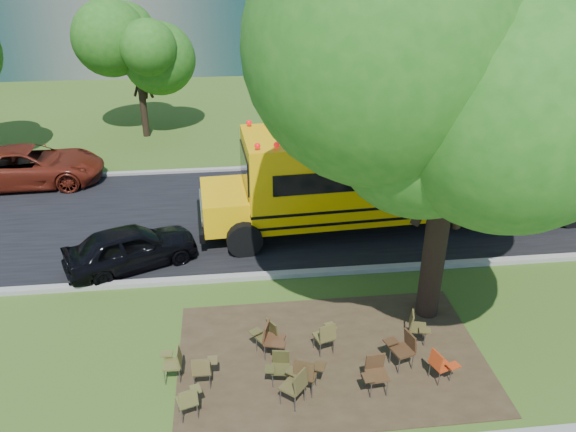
{
  "coord_description": "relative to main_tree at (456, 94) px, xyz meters",
  "views": [
    {
      "loc": [
        -1.12,
        -10.4,
        8.8
      ],
      "look_at": [
        0.44,
        3.45,
        1.7
      ],
      "focal_mm": 35.0,
      "sensor_mm": 36.0,
      "label": 1
    }
  ],
  "objects": [
    {
      "name": "chair_10",
      "position": [
        -4.1,
        -1.25,
        -5.12
      ],
      "size": [
        0.58,
        0.74,
        0.94
      ],
      "rotation": [
        0.0,
        0.0,
        -1.89
      ],
      "color": "#4A2E1A",
      "rests_on": "ground"
    },
    {
      "name": "asphalt_road",
      "position": [
        -3.74,
        6.1,
        -5.68
      ],
      "size": [
        80.0,
        8.0,
        0.04
      ],
      "primitive_type": "cube",
      "color": "black",
      "rests_on": "ground"
    },
    {
      "name": "chair_1",
      "position": [
        -5.64,
        -2.01,
        -5.18
      ],
      "size": [
        0.54,
        0.49,
        0.84
      ],
      "rotation": [
        0.0,
        0.0,
        -0.0
      ],
      "color": "brown",
      "rests_on": "ground"
    },
    {
      "name": "main_tree",
      "position": [
        0.0,
        0.0,
        0.0
      ],
      "size": [
        7.2,
        7.2,
        9.32
      ],
      "color": "black",
      "rests_on": "ground"
    },
    {
      "name": "school_bus",
      "position": [
        1.47,
        5.1,
        -3.82
      ],
      "size": [
        13.5,
        3.75,
        3.26
      ],
      "rotation": [
        0.0,
        0.0,
        0.06
      ],
      "color": "#F3B407",
      "rests_on": "ground"
    },
    {
      "name": "kerb_near",
      "position": [
        -3.74,
        2.1,
        -5.63
      ],
      "size": [
        80.0,
        0.25,
        0.14
      ],
      "primitive_type": "cube",
      "color": "gray",
      "rests_on": "ground"
    },
    {
      "name": "chair_6",
      "position": [
        -1.2,
        -1.85,
        -5.14
      ],
      "size": [
        0.68,
        0.62,
        0.91
      ],
      "rotation": [
        0.0,
        0.0,
        1.87
      ],
      "color": "#412917",
      "rests_on": "ground"
    },
    {
      "name": "bg_tree_2",
      "position": [
        -8.74,
        15.1,
        -1.49
      ],
      "size": [
        4.8,
        4.8,
        6.62
      ],
      "color": "black",
      "rests_on": "ground"
    },
    {
      "name": "chair_3",
      "position": [
        -4.0,
        -2.06,
        -5.21
      ],
      "size": [
        0.58,
        0.47,
        0.8
      ],
      "rotation": [
        0.0,
        0.0,
        2.98
      ],
      "color": "#413E1C",
      "rests_on": "ground"
    },
    {
      "name": "chair_7",
      "position": [
        -0.55,
        -2.42,
        -5.2
      ],
      "size": [
        0.62,
        0.56,
        0.81
      ],
      "rotation": [
        0.0,
        0.0,
        -1.23
      ],
      "color": "#B43713",
      "rests_on": "ground"
    },
    {
      "name": "ground",
      "position": [
        -3.74,
        -0.9,
        -5.7
      ],
      "size": [
        160.0,
        160.0,
        0.0
      ],
      "primitive_type": "plane",
      "color": "#38551A",
      "rests_on": "ground"
    },
    {
      "name": "chair_11",
      "position": [
        -2.84,
        -1.23,
        -5.17
      ],
      "size": [
        0.6,
        0.65,
        0.87
      ],
      "rotation": [
        0.0,
        0.0,
        0.3
      ],
      "color": "brown",
      "rests_on": "ground"
    },
    {
      "name": "black_car",
      "position": [
        -7.8,
        3.17,
        -5.06
      ],
      "size": [
        4.06,
        2.89,
        1.28
      ],
      "primitive_type": "imported",
      "rotation": [
        0.0,
        0.0,
        1.98
      ],
      "color": "black",
      "rests_on": "ground"
    },
    {
      "name": "chair_12",
      "position": [
        -0.67,
        -1.1,
        -5.19
      ],
      "size": [
        0.5,
        0.64,
        0.83
      ],
      "rotation": [
        0.0,
        0.0,
        4.45
      ],
      "color": "brown",
      "rests_on": "ground"
    },
    {
      "name": "bg_tree_3",
      "position": [
        4.26,
        13.1,
        -0.67
      ],
      "size": [
        5.6,
        5.6,
        7.84
      ],
      "color": "black",
      "rests_on": "ground"
    },
    {
      "name": "dirt_patch",
      "position": [
        -2.74,
        -1.4,
        -5.69
      ],
      "size": [
        7.0,
        4.5,
        0.03
      ],
      "primitive_type": "cube",
      "color": "#382819",
      "rests_on": "ground"
    },
    {
      "name": "chair_4",
      "position": [
        -3.47,
        -2.44,
        -5.12
      ],
      "size": [
        0.76,
        0.59,
        0.94
      ],
      "rotation": [
        0.0,
        0.0,
        -0.38
      ],
      "color": "#422E17",
      "rests_on": "ground"
    },
    {
      "name": "chair_0",
      "position": [
        -5.9,
        -2.86,
        -5.2
      ],
      "size": [
        0.55,
        0.61,
        0.81
      ],
      "rotation": [
        0.0,
        0.0,
        0.31
      ],
      "color": "brown",
      "rests_on": "ground"
    },
    {
      "name": "chair_9",
      "position": [
        -4.18,
        -1.03,
        -5.19
      ],
      "size": [
        0.69,
        0.56,
        0.83
      ],
      "rotation": [
        0.0,
        0.0,
        2.12
      ],
      "color": "#47421E",
      "rests_on": "ground"
    },
    {
      "name": "chair_5",
      "position": [
        -2.02,
        -2.53,
        -5.15
      ],
      "size": [
        0.59,
        0.57,
        0.9
      ],
      "rotation": [
        0.0,
        0.0,
        3.22
      ],
      "color": "#482E19",
      "rests_on": "ground"
    },
    {
      "name": "chair_2",
      "position": [
        -3.73,
        -2.73,
        -5.14
      ],
      "size": [
        0.63,
        0.79,
        0.92
      ],
      "rotation": [
        0.0,
        0.0,
        0.86
      ],
      "color": "#49411F",
      "rests_on": "ground"
    },
    {
      "name": "kerb_far",
      "position": [
        -3.74,
        10.2,
        -5.63
      ],
      "size": [
        80.0,
        0.25,
        0.14
      ],
      "primitive_type": "cube",
      "color": "gray",
      "rests_on": "ground"
    },
    {
      "name": "bg_car_red",
      "position": [
        -12.47,
        9.72,
        -4.95
      ],
      "size": [
        5.53,
        2.75,
        1.51
      ],
      "primitive_type": "imported",
      "rotation": [
        0.0,
        0.0,
        1.62
      ],
      "color": "#5D1C10",
      "rests_on": "ground"
    },
    {
      "name": "chair_8",
      "position": [
        -6.26,
        -1.68,
        -5.2
      ],
      "size": [
        0.48,
        0.54,
        0.81
      ],
      "rotation": [
        0.0,
        0.0,
        1.54
      ],
      "color": "brown",
      "rests_on": "ground"
    }
  ]
}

